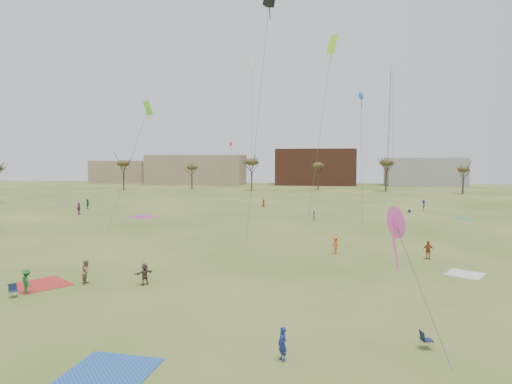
# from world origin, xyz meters

# --- Properties ---
(ground) EXTENTS (260.00, 260.00, 0.00)m
(ground) POSITION_xyz_m (0.00, 0.00, 0.00)
(ground) COLOR #375319
(ground) RESTS_ON ground
(flyer_near_center) EXTENTS (1.21, 1.06, 1.63)m
(flyer_near_center) POSITION_xyz_m (-12.73, -6.62, 0.81)
(flyer_near_center) COLOR #21642D
(flyer_near_center) RESTS_ON ground
(flyer_near_right) EXTENTS (0.62, 0.66, 1.52)m
(flyer_near_right) POSITION_xyz_m (4.89, -14.14, 0.76)
(flyer_near_right) COLOR navy
(flyer_near_right) RESTS_ON ground
(spectator_fore_a) EXTENTS (0.98, 0.46, 1.64)m
(spectator_fore_a) POSITION_xyz_m (16.07, 7.70, 0.82)
(spectator_fore_a) COLOR #9B381A
(spectator_fore_a) RESTS_ON ground
(spectator_fore_b) EXTENTS (0.75, 0.91, 1.71)m
(spectator_fore_b) POSITION_xyz_m (-10.01, -3.82, 0.86)
(spectator_fore_b) COLOR #91735C
(spectator_fore_b) RESTS_ON ground
(spectator_fore_c) EXTENTS (1.24, 1.42, 1.55)m
(spectator_fore_c) POSITION_xyz_m (-5.77, -3.57, 0.78)
(spectator_fore_c) COLOR brown
(spectator_fore_c) RESTS_ON ground
(flyer_mid_b) EXTENTS (1.09, 1.30, 1.74)m
(flyer_mid_b) POSITION_xyz_m (7.94, 8.73, 0.87)
(flyer_mid_b) COLOR orange
(flyer_mid_b) RESTS_ON ground
(spectator_mid_d) EXTENTS (0.54, 1.14, 1.90)m
(spectator_mid_d) POSITION_xyz_m (-31.38, 32.87, 0.95)
(spectator_mid_d) COLOR #8C3A6A
(spectator_mid_d) RESTS_ON ground
(spectator_mid_e) EXTENTS (0.96, 0.93, 1.56)m
(spectator_mid_e) POSITION_xyz_m (5.70, 31.22, 0.78)
(spectator_mid_e) COLOR #B8B8B8
(spectator_mid_e) RESTS_ON ground
(flyer_far_a) EXTENTS (1.07, 1.71, 1.75)m
(flyer_far_a) POSITION_xyz_m (-34.29, 40.91, 0.88)
(flyer_far_a) COLOR #256F44
(flyer_far_a) RESTS_ON ground
(flyer_far_b) EXTENTS (0.67, 0.81, 1.41)m
(flyer_far_b) POSITION_xyz_m (-3.76, 48.45, 0.71)
(flyer_far_b) COLOR #9D2A1B
(flyer_far_b) RESTS_ON ground
(flyer_far_c) EXTENTS (0.87, 1.27, 1.81)m
(flyer_far_c) POSITION_xyz_m (24.09, 46.37, 0.91)
(flyer_far_c) COLOR navy
(flyer_far_c) RESTS_ON ground
(blanket_red) EXTENTS (4.82, 4.82, 0.03)m
(blanket_red) POSITION_xyz_m (-13.08, -4.62, 0.00)
(blanket_red) COLOR #B62724
(blanket_red) RESTS_ON ground
(blanket_blue) EXTENTS (3.79, 3.79, 0.03)m
(blanket_blue) POSITION_xyz_m (-2.21, -16.36, 0.00)
(blanket_blue) COLOR #2653A6
(blanket_blue) RESTS_ON ground
(blanket_cream) EXTENTS (3.53, 3.53, 0.03)m
(blanket_cream) POSITION_xyz_m (17.66, 2.64, 0.00)
(blanket_cream) COLOR silver
(blanket_cream) RESTS_ON ground
(blanket_plum) EXTENTS (4.45, 4.45, 0.03)m
(blanket_plum) POSITION_xyz_m (-20.39, 31.68, 0.00)
(blanket_plum) COLOR #B0368A
(blanket_plum) RESTS_ON ground
(blanket_olive) EXTENTS (2.75, 2.75, 0.03)m
(blanket_olive) POSITION_xyz_m (27.45, 36.37, 0.00)
(blanket_olive) COLOR #338C50
(blanket_olive) RESTS_ON ground
(camp_chair_left) EXTENTS (0.74, 0.74, 0.87)m
(camp_chair_left) POSITION_xyz_m (-13.05, -7.51, 0.26)
(camp_chair_left) COLOR #15223C
(camp_chair_left) RESTS_ON ground
(camp_chair_center) EXTENTS (0.64, 0.61, 0.87)m
(camp_chair_center) POSITION_xyz_m (11.51, -11.96, 0.26)
(camp_chair_center) COLOR #141C37
(camp_chair_center) RESTS_ON ground
(camp_chair_right) EXTENTS (0.73, 0.72, 0.87)m
(camp_chair_right) POSITION_xyz_m (20.34, 39.49, 0.26)
(camp_chair_right) COLOR #131C34
(camp_chair_right) RESTS_ON ground
(kites_aloft) EXTENTS (71.95, 74.99, 27.72)m
(kites_aloft) POSITION_xyz_m (0.12, 23.16, 20.25)
(kites_aloft) COLOR red
(kites_aloft) RESTS_ON ground
(tree_line) EXTENTS (117.44, 49.32, 8.91)m
(tree_line) POSITION_xyz_m (-2.85, 79.12, 7.09)
(tree_line) COLOR #3A2B1E
(tree_line) RESTS_ON ground
(building_tan) EXTENTS (32.00, 14.00, 10.00)m
(building_tan) POSITION_xyz_m (-35.00, 115.00, 5.00)
(building_tan) COLOR #937F60
(building_tan) RESTS_ON ground
(building_brick) EXTENTS (26.00, 16.00, 12.00)m
(building_brick) POSITION_xyz_m (5.00, 120.00, 6.00)
(building_brick) COLOR brown
(building_brick) RESTS_ON ground
(building_grey) EXTENTS (24.00, 12.00, 9.00)m
(building_grey) POSITION_xyz_m (40.00, 118.00, 4.50)
(building_grey) COLOR gray
(building_grey) RESTS_ON ground
(building_tan_west) EXTENTS (20.00, 12.00, 8.00)m
(building_tan_west) POSITION_xyz_m (-65.00, 122.00, 4.00)
(building_tan_west) COLOR #937F60
(building_tan_west) RESTS_ON ground
(radio_tower) EXTENTS (1.51, 1.72, 41.00)m
(radio_tower) POSITION_xyz_m (30.00, 125.00, 19.21)
(radio_tower) COLOR #9EA3A8
(radio_tower) RESTS_ON ground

